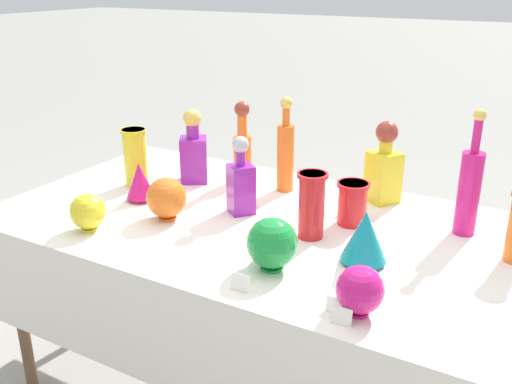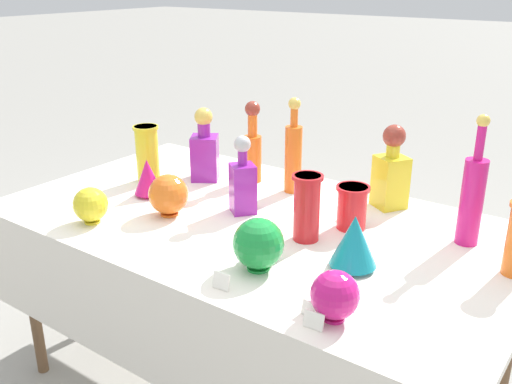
{
  "view_description": "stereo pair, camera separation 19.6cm",
  "coord_description": "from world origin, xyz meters",
  "px_view_note": "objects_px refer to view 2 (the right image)",
  "views": [
    {
      "loc": [
        0.9,
        -1.59,
        1.56
      ],
      "look_at": [
        0.0,
        0.0,
        0.86
      ],
      "focal_mm": 40.0,
      "sensor_mm": 36.0,
      "label": 1
    },
    {
      "loc": [
        1.07,
        -1.48,
        1.56
      ],
      "look_at": [
        0.0,
        0.0,
        0.86
      ],
      "focal_mm": 40.0,
      "sensor_mm": 36.0,
      "label": 2
    }
  ],
  "objects_px": {
    "round_bowl_1": "(168,194)",
    "cardboard_box_behind_left": "(308,238)",
    "tall_bottle_1": "(253,147)",
    "slender_vase_0": "(147,152)",
    "slender_vase_2": "(352,206)",
    "round_bowl_3": "(335,295)",
    "round_bowl_2": "(91,205)",
    "square_decanter_1": "(391,171)",
    "fluted_vase_0": "(148,177)",
    "fluted_vase_1": "(354,241)",
    "tall_bottle_0": "(293,153)",
    "tall_bottle_2": "(472,196)",
    "square_decanter_0": "(205,150)",
    "round_bowl_0": "(258,244)",
    "square_decanter_2": "(243,181)"
  },
  "relations": [
    {
      "from": "tall_bottle_2",
      "to": "round_bowl_0",
      "type": "height_order",
      "value": "tall_bottle_2"
    },
    {
      "from": "fluted_vase_0",
      "to": "round_bowl_1",
      "type": "distance_m",
      "value": 0.21
    },
    {
      "from": "tall_bottle_0",
      "to": "round_bowl_1",
      "type": "distance_m",
      "value": 0.51
    },
    {
      "from": "cardboard_box_behind_left",
      "to": "round_bowl_3",
      "type": "bearing_deg",
      "value": -57.73
    },
    {
      "from": "tall_bottle_0",
      "to": "tall_bottle_2",
      "type": "xyz_separation_m",
      "value": [
        0.69,
        -0.06,
        0.0
      ]
    },
    {
      "from": "fluted_vase_0",
      "to": "round_bowl_2",
      "type": "height_order",
      "value": "fluted_vase_0"
    },
    {
      "from": "fluted_vase_0",
      "to": "square_decanter_2",
      "type": "bearing_deg",
      "value": 12.4
    },
    {
      "from": "square_decanter_0",
      "to": "round_bowl_0",
      "type": "distance_m",
      "value": 0.81
    },
    {
      "from": "slender_vase_0",
      "to": "round_bowl_0",
      "type": "height_order",
      "value": "slender_vase_0"
    },
    {
      "from": "square_decanter_0",
      "to": "cardboard_box_behind_left",
      "type": "xyz_separation_m",
      "value": [
        -0.01,
        0.88,
        -0.75
      ]
    },
    {
      "from": "square_decanter_1",
      "to": "round_bowl_3",
      "type": "xyz_separation_m",
      "value": [
        0.19,
        -0.77,
        -0.07
      ]
    },
    {
      "from": "fluted_vase_0",
      "to": "round_bowl_1",
      "type": "height_order",
      "value": "round_bowl_1"
    },
    {
      "from": "tall_bottle_1",
      "to": "cardboard_box_behind_left",
      "type": "relative_size",
      "value": 0.62
    },
    {
      "from": "cardboard_box_behind_left",
      "to": "slender_vase_0",
      "type": "bearing_deg",
      "value": -99.14
    },
    {
      "from": "cardboard_box_behind_left",
      "to": "round_bowl_1",
      "type": "bearing_deg",
      "value": -83.15
    },
    {
      "from": "fluted_vase_0",
      "to": "round_bowl_0",
      "type": "relative_size",
      "value": 0.93
    },
    {
      "from": "round_bowl_2",
      "to": "tall_bottle_0",
      "type": "bearing_deg",
      "value": 58.97
    },
    {
      "from": "round_bowl_3",
      "to": "round_bowl_2",
      "type": "bearing_deg",
      "value": 178.02
    },
    {
      "from": "tall_bottle_2",
      "to": "round_bowl_2",
      "type": "xyz_separation_m",
      "value": [
        -1.09,
        -0.59,
        -0.09
      ]
    },
    {
      "from": "slender_vase_2",
      "to": "round_bowl_0",
      "type": "xyz_separation_m",
      "value": [
        -0.09,
        -0.42,
        0.0
      ]
    },
    {
      "from": "square_decanter_0",
      "to": "cardboard_box_behind_left",
      "type": "relative_size",
      "value": 0.56
    },
    {
      "from": "square_decanter_1",
      "to": "round_bowl_1",
      "type": "xyz_separation_m",
      "value": [
        -0.6,
        -0.53,
        -0.06
      ]
    },
    {
      "from": "square_decanter_2",
      "to": "slender_vase_2",
      "type": "distance_m",
      "value": 0.39
    },
    {
      "from": "square_decanter_2",
      "to": "fluted_vase_0",
      "type": "bearing_deg",
      "value": -167.6
    },
    {
      "from": "round_bowl_1",
      "to": "fluted_vase_0",
      "type": "bearing_deg",
      "value": 155.38
    },
    {
      "from": "fluted_vase_1",
      "to": "slender_vase_2",
      "type": "bearing_deg",
      "value": 117.84
    },
    {
      "from": "tall_bottle_1",
      "to": "square_decanter_1",
      "type": "height_order",
      "value": "tall_bottle_1"
    },
    {
      "from": "slender_vase_0",
      "to": "tall_bottle_1",
      "type": "bearing_deg",
      "value": 35.63
    },
    {
      "from": "slender_vase_0",
      "to": "round_bowl_3",
      "type": "xyz_separation_m",
      "value": [
        1.11,
        -0.45,
        -0.05
      ]
    },
    {
      "from": "square_decanter_2",
      "to": "fluted_vase_1",
      "type": "bearing_deg",
      "value": -16.18
    },
    {
      "from": "round_bowl_3",
      "to": "square_decanter_1",
      "type": "bearing_deg",
      "value": 103.89
    },
    {
      "from": "tall_bottle_2",
      "to": "tall_bottle_1",
      "type": "bearing_deg",
      "value": 175.53
    },
    {
      "from": "slender_vase_2",
      "to": "fluted_vase_1",
      "type": "height_order",
      "value": "fluted_vase_1"
    },
    {
      "from": "tall_bottle_0",
      "to": "square_decanter_0",
      "type": "xyz_separation_m",
      "value": [
        -0.37,
        -0.09,
        -0.03
      ]
    },
    {
      "from": "slender_vase_0",
      "to": "slender_vase_2",
      "type": "distance_m",
      "value": 0.89
    },
    {
      "from": "square_decanter_0",
      "to": "slender_vase_0",
      "type": "relative_size",
      "value": 1.3
    },
    {
      "from": "round_bowl_1",
      "to": "cardboard_box_behind_left",
      "type": "height_order",
      "value": "round_bowl_1"
    },
    {
      "from": "square_decanter_1",
      "to": "fluted_vase_0",
      "type": "distance_m",
      "value": 0.91
    },
    {
      "from": "slender_vase_0",
      "to": "cardboard_box_behind_left",
      "type": "distance_m",
      "value": 1.29
    },
    {
      "from": "square_decanter_2",
      "to": "round_bowl_3",
      "type": "bearing_deg",
      "value": -34.87
    },
    {
      "from": "slender_vase_0",
      "to": "fluted_vase_0",
      "type": "relative_size",
      "value": 1.59
    },
    {
      "from": "round_bowl_2",
      "to": "slender_vase_2",
      "type": "bearing_deg",
      "value": 33.01
    },
    {
      "from": "slender_vase_0",
      "to": "fluted_vase_0",
      "type": "bearing_deg",
      "value": -44.63
    },
    {
      "from": "tall_bottle_2",
      "to": "cardboard_box_behind_left",
      "type": "distance_m",
      "value": 1.58
    },
    {
      "from": "fluted_vase_0",
      "to": "round_bowl_1",
      "type": "relative_size",
      "value": 0.98
    },
    {
      "from": "fluted_vase_0",
      "to": "round_bowl_3",
      "type": "height_order",
      "value": "fluted_vase_0"
    },
    {
      "from": "tall_bottle_1",
      "to": "square_decanter_2",
      "type": "xyz_separation_m",
      "value": [
        0.16,
        -0.28,
        -0.03
      ]
    },
    {
      "from": "slender_vase_0",
      "to": "tall_bottle_0",
      "type": "bearing_deg",
      "value": 24.18
    },
    {
      "from": "fluted_vase_0",
      "to": "round_bowl_3",
      "type": "distance_m",
      "value": 1.04
    },
    {
      "from": "fluted_vase_0",
      "to": "round_bowl_2",
      "type": "distance_m",
      "value": 0.3
    }
  ]
}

